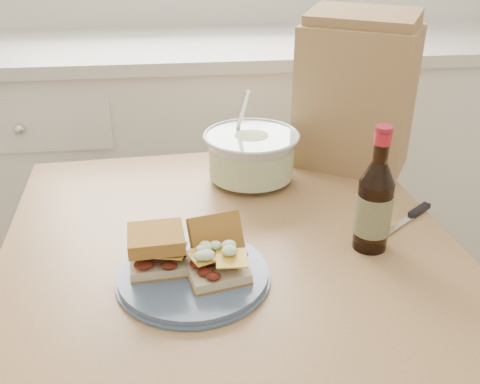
{
  "coord_description": "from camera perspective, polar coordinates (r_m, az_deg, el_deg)",
  "views": [
    {
      "loc": [
        -0.01,
        -0.22,
        1.33
      ],
      "look_at": [
        0.11,
        0.74,
        0.83
      ],
      "focal_mm": 40.0,
      "sensor_mm": 36.0,
      "label": 1
    }
  ],
  "objects": [
    {
      "name": "coleslaw_bowl",
      "position": [
        1.3,
        1.21,
        3.71
      ],
      "size": [
        0.23,
        0.23,
        0.23
      ],
      "color": "#B6C4C1",
      "rests_on": "dining_table"
    },
    {
      "name": "sandwich_left",
      "position": [
        0.97,
        -8.86,
        -6.04
      ],
      "size": [
        0.11,
        0.1,
        0.07
      ],
      "rotation": [
        0.0,
        0.0,
        0.07
      ],
      "color": "#CAB88E",
      "rests_on": "plate"
    },
    {
      "name": "paper_bag",
      "position": [
        1.38,
        12.17,
        9.74
      ],
      "size": [
        0.32,
        0.29,
        0.35
      ],
      "primitive_type": "cube",
      "rotation": [
        0.0,
        0.0,
        -0.55
      ],
      "color": "#9C7D4B",
      "rests_on": "dining_table"
    },
    {
      "name": "cabinet_run",
      "position": [
        2.1,
        -5.92,
        3.18
      ],
      "size": [
        2.5,
        0.64,
        0.94
      ],
      "color": "silver",
      "rests_on": "ground"
    },
    {
      "name": "beer_bottle",
      "position": [
        1.05,
        14.12,
        -1.28
      ],
      "size": [
        0.07,
        0.07,
        0.25
      ],
      "rotation": [
        0.0,
        0.0,
        0.06
      ],
      "color": "black",
      "rests_on": "dining_table"
    },
    {
      "name": "plate",
      "position": [
        0.98,
        -4.99,
        -8.8
      ],
      "size": [
        0.27,
        0.27,
        0.02
      ],
      "primitive_type": "cylinder",
      "color": "#485B75",
      "rests_on": "dining_table"
    },
    {
      "name": "dining_table",
      "position": [
        1.15,
        -1.11,
        -9.54
      ],
      "size": [
        0.95,
        0.95,
        0.75
      ],
      "rotation": [
        0.0,
        0.0,
        0.06
      ],
      "color": "#A77D4F",
      "rests_on": "ground"
    },
    {
      "name": "knife",
      "position": [
        1.23,
        18.09,
        -2.22
      ],
      "size": [
        0.15,
        0.12,
        0.01
      ],
      "rotation": [
        0.0,
        0.0,
        0.65
      ],
      "color": "silver",
      "rests_on": "dining_table"
    },
    {
      "name": "sandwich_right",
      "position": [
        0.96,
        -2.51,
        -6.72
      ],
      "size": [
        0.12,
        0.16,
        0.09
      ],
      "rotation": [
        0.0,
        0.0,
        0.22
      ],
      "color": "#CAB88E",
      "rests_on": "plate"
    }
  ]
}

